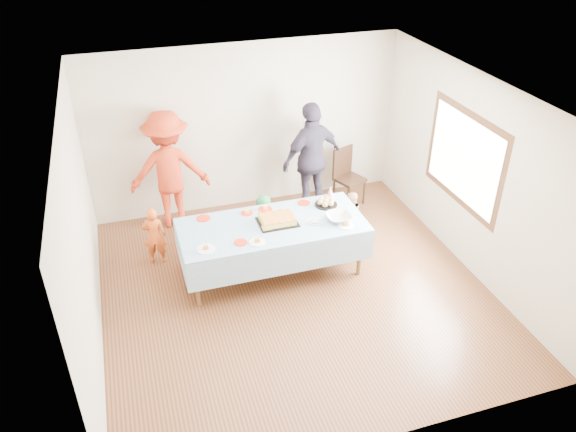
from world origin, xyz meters
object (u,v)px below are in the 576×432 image
party_table (272,228)px  dining_chair (347,173)px  adult_left (169,170)px  birthday_cake (277,220)px

party_table → dining_chair: size_ratio=2.59×
dining_chair → adult_left: size_ratio=0.51×
dining_chair → adult_left: bearing=153.7°
dining_chair → party_table: bearing=-160.9°
birthday_cake → dining_chair: size_ratio=0.54×
birthday_cake → adult_left: 2.10m
party_table → adult_left: size_ratio=1.33×
dining_chair → adult_left: 2.90m
adult_left → birthday_cake: bearing=130.3°
party_table → adult_left: adult_left is taller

